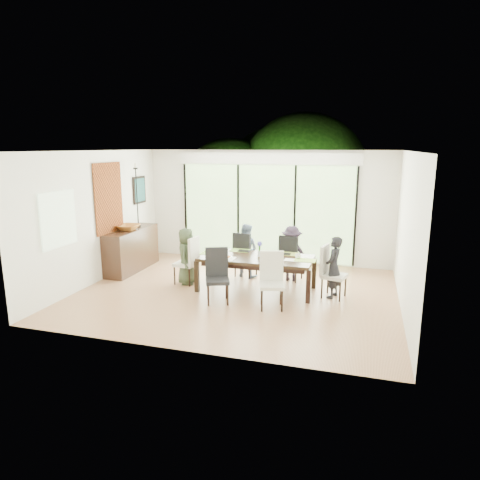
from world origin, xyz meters
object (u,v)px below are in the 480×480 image
(chair_far_left, at_px, (246,254))
(bowl, at_px, (128,227))
(person_right_end, at_px, (334,267))
(person_far_left, at_px, (246,250))
(table_top, at_px, (256,258))
(laptop, at_px, (214,254))
(chair_left_end, at_px, (186,260))
(person_far_right, at_px, (292,253))
(cup_c, at_px, (298,256))
(chair_right_end, at_px, (334,272))
(chair_near_right, at_px, (272,281))
(person_left_end, at_px, (186,256))
(cup_a, at_px, (225,250))
(chair_near_left, at_px, (217,276))
(cup_b, at_px, (263,256))
(vase, at_px, (260,254))
(sideboard, at_px, (132,250))
(chair_far_right, at_px, (292,257))

(chair_far_left, bearing_deg, bowl, 20.86)
(person_right_end, height_order, person_far_left, same)
(table_top, xyz_separation_m, laptop, (-0.85, -0.10, 0.04))
(person_right_end, bearing_deg, chair_left_end, -75.56)
(person_far_right, bearing_deg, cup_c, 107.02)
(chair_right_end, xyz_separation_m, laptop, (-2.35, -0.10, 0.19))
(bowl, bearing_deg, chair_near_right, -20.53)
(person_right_end, bearing_deg, table_top, -75.56)
(person_left_end, bearing_deg, chair_far_left, -59.32)
(chair_near_right, height_order, laptop, chair_near_right)
(cup_a, bearing_deg, person_right_end, -3.94)
(chair_far_left, bearing_deg, person_right_end, 168.90)
(person_far_right, bearing_deg, person_far_left, -1.89)
(chair_right_end, xyz_separation_m, person_far_left, (-1.95, 0.83, 0.09))
(chair_near_right, relative_size, person_far_left, 0.85)
(table_top, height_order, cup_a, cup_a)
(chair_near_left, bearing_deg, cup_b, 27.31)
(chair_far_left, xyz_separation_m, vase, (0.50, -0.80, 0.24))
(bowl, bearing_deg, chair_right_end, -5.87)
(person_left_end, bearing_deg, chair_near_left, -140.44)
(vase, relative_size, cup_c, 0.97)
(person_right_end, bearing_deg, cup_b, -71.26)
(person_far_right, bearing_deg, chair_near_left, 56.41)
(person_far_left, height_order, vase, person_far_left)
(person_left_end, relative_size, sideboard, 0.69)
(person_left_end, height_order, laptop, person_left_end)
(chair_near_left, bearing_deg, chair_far_right, 36.08)
(chair_near_left, distance_m, person_right_end, 2.16)
(chair_far_right, distance_m, laptop, 1.70)
(vase, distance_m, cup_a, 0.76)
(person_left_end, bearing_deg, cup_c, -96.34)
(chair_left_end, bearing_deg, person_right_end, 94.82)
(chair_near_right, xyz_separation_m, cup_c, (0.30, 0.97, 0.22))
(cup_c, bearing_deg, table_top, -172.87)
(person_far_left, relative_size, cup_c, 10.40)
(vase, height_order, bowl, bowl)
(person_right_end, relative_size, person_far_right, 1.00)
(chair_far_left, distance_m, cup_b, 1.15)
(person_left_end, xyz_separation_m, vase, (1.53, 0.05, 0.15))
(chair_near_right, xyz_separation_m, person_far_right, (0.05, 1.70, 0.09))
(chair_near_right, relative_size, person_left_end, 0.85)
(chair_near_left, relative_size, sideboard, 0.59)
(table_top, xyz_separation_m, person_far_left, (-0.45, 0.83, -0.07))
(chair_near_right, xyz_separation_m, vase, (-0.45, 0.92, 0.24))
(chair_far_right, relative_size, cup_b, 11.00)
(chair_left_end, height_order, sideboard, chair_left_end)
(chair_near_left, xyz_separation_m, vase, (0.55, 0.92, 0.24))
(person_right_end, distance_m, cup_a, 2.19)
(chair_left_end, bearing_deg, cup_c, 97.31)
(chair_right_end, bearing_deg, cup_b, 107.79)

